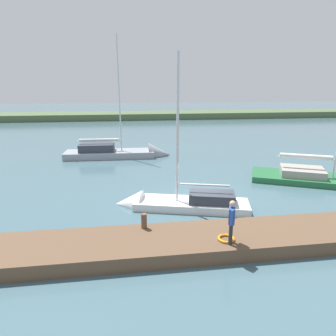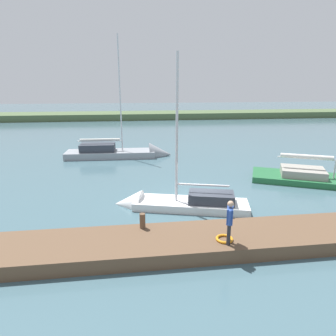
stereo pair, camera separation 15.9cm
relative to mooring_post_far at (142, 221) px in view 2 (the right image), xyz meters
name	(u,v)px [view 2 (the right image)]	position (x,y,z in m)	size (l,w,h in m)	color
ground_plane	(198,202)	(-3.27, -3.81, -0.90)	(200.00, 200.00, 0.00)	#42606B
far_shoreline	(149,118)	(-3.27, -47.81, -0.90)	(180.00, 8.00, 2.40)	#4C603D
dock_pier	(225,240)	(-3.27, 0.88, -0.61)	(21.80, 2.52, 0.58)	brown
mooring_post_far	(142,221)	(0.00, 0.00, 0.00)	(0.24, 0.24, 0.64)	brown
life_ring_buoy	(224,239)	(-3.06, 1.39, -0.27)	(0.66, 0.66, 0.10)	orange
sailboat_behind_pier	(173,205)	(-1.76, -3.19, -0.76)	(7.31, 3.44, 8.61)	white
sailboat_far_right	(126,154)	(0.89, -15.08, -0.64)	(9.55, 2.50, 11.38)	gray
person_on_dock	(230,219)	(-3.12, 1.64, 0.67)	(0.37, 0.61, 1.71)	#28282D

